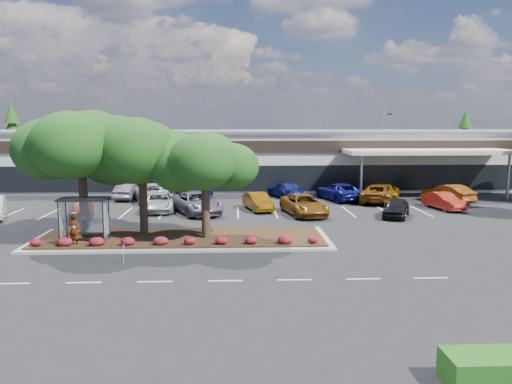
{
  "coord_description": "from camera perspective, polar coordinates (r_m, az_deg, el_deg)",
  "views": [
    {
      "loc": [
        1.27,
        -26.08,
        7.18
      ],
      "look_at": [
        2.67,
        6.77,
        2.6
      ],
      "focal_mm": 35.0,
      "sensor_mm": 36.0,
      "label": 1
    }
  ],
  "objects": [
    {
      "name": "ground",
      "position": [
        27.08,
        -5.09,
        -7.48
      ],
      "size": [
        160.0,
        160.0,
        0.0
      ],
      "primitive_type": "plane",
      "color": "black",
      "rests_on": "ground"
    },
    {
      "name": "retail_store",
      "position": [
        60.13,
        -3.6,
        4.08
      ],
      "size": [
        80.4,
        25.2,
        6.25
      ],
      "color": "beige",
      "rests_on": "ground"
    },
    {
      "name": "landscape_island",
      "position": [
        31.06,
        -8.46,
        -5.28
      ],
      "size": [
        18.0,
        6.0,
        0.26
      ],
      "color": "#999994",
      "rests_on": "ground"
    },
    {
      "name": "lane_markings",
      "position": [
        37.22,
        -4.58,
        -3.21
      ],
      "size": [
        33.12,
        20.06,
        0.01
      ],
      "color": "silver",
      "rests_on": "ground"
    },
    {
      "name": "shrub_row",
      "position": [
        28.94,
        -8.9,
        -5.49
      ],
      "size": [
        17.0,
        0.8,
        0.5
      ],
      "primitive_type": null,
      "color": "maroon",
      "rests_on": "landscape_island"
    },
    {
      "name": "bus_shelter",
      "position": [
        30.71,
        -19.01,
        -1.64
      ],
      "size": [
        2.75,
        1.55,
        2.59
      ],
      "color": "black",
      "rests_on": "landscape_island"
    },
    {
      "name": "island_tree_west",
      "position": [
        32.09,
        -19.24,
        2.17
      ],
      "size": [
        7.2,
        7.2,
        7.89
      ],
      "primitive_type": null,
      "color": "#173E0F",
      "rests_on": "landscape_island"
    },
    {
      "name": "island_tree_mid",
      "position": [
        31.97,
        -12.84,
        1.88
      ],
      "size": [
        6.6,
        6.6,
        7.32
      ],
      "primitive_type": null,
      "color": "#173E0F",
      "rests_on": "landscape_island"
    },
    {
      "name": "island_tree_east",
      "position": [
        30.05,
        -5.8,
        0.88
      ],
      "size": [
        5.8,
        5.8,
        6.5
      ],
      "primitive_type": null,
      "color": "#173E0F",
      "rests_on": "landscape_island"
    },
    {
      "name": "conifer_north_west",
      "position": [
        78.6,
        -26.02,
        5.54
      ],
      "size": [
        4.4,
        4.4,
        10.0
      ],
      "primitive_type": "cone",
      "color": "#173E0F",
      "rests_on": "ground"
    },
    {
      "name": "conifer_north_east",
      "position": [
        77.39,
        22.68,
        5.34
      ],
      "size": [
        3.96,
        3.96,
        9.0
      ],
      "primitive_type": "cone",
      "color": "#173E0F",
      "rests_on": "ground"
    },
    {
      "name": "person_waiting",
      "position": [
        30.4,
        -20.09,
        -4.03
      ],
      "size": [
        0.7,
        0.53,
        1.75
      ],
      "primitive_type": "imported",
      "rotation": [
        0.0,
        0.0,
        2.96
      ],
      "color": "#594C47",
      "rests_on": "landscape_island"
    },
    {
      "name": "light_pole",
      "position": [
        56.51,
        14.03,
        4.11
      ],
      "size": [
        1.43,
        0.5,
        8.32
      ],
      "rotation": [
        0.0,
        0.0,
        0.04
      ],
      "color": "#999994",
      "rests_on": "ground"
    },
    {
      "name": "survey_stake",
      "position": [
        26.53,
        -14.89,
        -6.57
      ],
      "size": [
        0.07,
        0.14,
        1.02
      ],
      "color": "tan",
      "rests_on": "ground"
    },
    {
      "name": "car_1",
      "position": [
        40.34,
        -19.33,
        -1.82
      ],
      "size": [
        2.14,
        4.08,
        1.32
      ],
      "primitive_type": "imported",
      "rotation": [
        0.0,
        0.0,
        0.15
      ],
      "color": "#9E371B",
      "rests_on": "ground"
    },
    {
      "name": "car_2",
      "position": [
        41.48,
        -11.03,
        -1.15
      ],
      "size": [
        2.81,
        5.46,
        1.47
      ],
      "primitive_type": "imported",
      "rotation": [
        0.0,
        0.0,
        0.07
      ],
      "color": "#9CA1A8",
      "rests_on": "ground"
    },
    {
      "name": "car_3",
      "position": [
        39.92,
        -6.82,
        -1.25
      ],
      "size": [
        5.05,
        6.71,
        1.69
      ],
      "primitive_type": "imported",
      "rotation": [
        0.0,
        0.0,
        0.42
      ],
      "color": "slate",
      "rests_on": "ground"
    },
    {
      "name": "car_5",
      "position": [
        41.13,
        0.21,
        -1.11
      ],
      "size": [
        2.58,
        4.62,
        1.44
      ],
      "primitive_type": "imported",
      "rotation": [
        0.0,
        0.0,
        0.25
      ],
      "color": "#673C05",
      "rests_on": "ground"
    },
    {
      "name": "car_6",
      "position": [
        39.24,
        5.52,
        -1.47
      ],
      "size": [
        3.66,
        6.12,
        1.59
      ],
      "primitive_type": "imported",
      "rotation": [
        0.0,
        0.0,
        0.19
      ],
      "color": "brown",
      "rests_on": "ground"
    },
    {
      "name": "car_7",
      "position": [
        39.62,
        15.72,
        -1.75
      ],
      "size": [
        3.33,
        4.58,
        1.45
      ],
      "primitive_type": "imported",
      "rotation": [
        0.0,
        0.0,
        -0.43
      ],
      "color": "black",
      "rests_on": "ground"
    },
    {
      "name": "car_8",
      "position": [
        44.43,
        20.63,
        -0.96
      ],
      "size": [
        2.42,
        4.52,
        1.41
      ],
      "primitive_type": "imported",
      "rotation": [
        0.0,
        0.0,
        0.23
      ],
      "color": "maroon",
      "rests_on": "ground"
    },
    {
      "name": "car_9",
      "position": [
        48.61,
        -14.51,
        0.07
      ],
      "size": [
        1.77,
        4.58,
        1.49
      ],
      "primitive_type": "imported",
      "rotation": [
        0.0,
        0.0,
        3.1
      ],
      "color": "#504F56",
      "rests_on": "ground"
    },
    {
      "name": "car_10",
      "position": [
        46.94,
        -11.95,
        -0.02
      ],
      "size": [
        4.36,
        6.49,
        1.65
      ],
      "primitive_type": "imported",
      "rotation": [
        0.0,
        0.0,
        3.44
      ],
      "color": "#9EA5AA",
      "rests_on": "ground"
    },
    {
      "name": "car_12",
      "position": [
        48.68,
        -7.19,
        0.22
      ],
      "size": [
        4.22,
        5.55,
        1.4
      ],
      "primitive_type": "imported",
      "rotation": [
        0.0,
        0.0,
        3.58
      ],
      "color": "#0D125D",
      "rests_on": "ground"
    },
    {
      "name": "car_13",
      "position": [
        48.53,
        3.35,
        0.25
      ],
      "size": [
        3.6,
        5.27,
        1.42
      ],
      "primitive_type": "imported",
      "rotation": [
        0.0,
        0.0,
        3.51
      ],
      "color": "navy",
      "rests_on": "ground"
    },
    {
      "name": "car_14",
      "position": [
        47.16,
        9.45,
        0.04
      ],
      "size": [
        4.18,
        6.24,
        1.59
      ],
      "primitive_type": "imported",
      "rotation": [
        0.0,
        0.0,
        3.43
      ],
      "color": "#0E105F",
      "rests_on": "ground"
    },
    {
      "name": "car_15",
      "position": [
        46.55,
        13.77,
        -0.12
      ],
      "size": [
        4.76,
        6.65,
        1.68
      ],
      "primitive_type": "imported",
      "rotation": [
        0.0,
        0.0,
        2.78
      ],
      "color": "brown",
      "rests_on": "ground"
    },
    {
      "name": "car_16",
      "position": [
        47.2,
        14.37,
        -0.06
      ],
      "size": [
        4.52,
        6.49,
        1.65
      ],
      "primitive_type": "imported",
      "rotation": [
        0.0,
        0.0,
        2.81
      ],
      "color": "#724605",
      "rests_on": "ground"
    },
    {
      "name": "car_17",
      "position": [
        48.26,
        21.06,
        -0.15
      ],
      "size": [
        3.61,
        5.38,
        1.68
      ],
      "primitive_type": "imported",
      "rotation": [
        0.0,
        0.0,
        3.54
      ],
      "color": "brown",
      "rests_on": "ground"
    }
  ]
}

